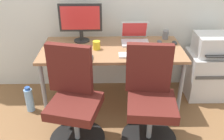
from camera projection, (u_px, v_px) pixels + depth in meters
ground_plane at (112, 101)px, 3.01m from camera, size 5.28×5.28×0.00m
desk at (112, 53)px, 2.71m from camera, size 1.54×0.71×0.70m
office_chair_left at (74, 101)px, 2.28m from camera, size 0.54×0.54×0.94m
office_chair_right at (150, 100)px, 2.30m from camera, size 0.54×0.54×0.94m
side_cabinet at (206, 74)px, 3.03m from camera, size 0.47×0.45×0.55m
printer at (212, 45)px, 2.84m from camera, size 0.38×0.40×0.24m
water_bottle_on_floor at (29, 99)px, 2.78m from camera, size 0.09×0.09×0.31m
desktop_monitor at (81, 20)px, 2.75m from camera, size 0.48×0.18×0.43m
open_laptop at (135, 37)px, 2.82m from camera, size 0.31×0.28×0.22m
keyboard_by_monitor at (76, 59)px, 2.43m from camera, size 0.34×0.12×0.02m
keyboard_by_laptop at (135, 55)px, 2.50m from camera, size 0.34×0.12×0.02m
mouse_by_monitor at (175, 43)px, 2.78m from camera, size 0.06×0.10×0.03m
mouse_by_laptop at (160, 42)px, 2.80m from camera, size 0.06×0.10×0.03m
coffee_mug at (97, 45)px, 2.63m from camera, size 0.08×0.08×0.09m
pen_cup at (165, 35)px, 2.90m from camera, size 0.07×0.07×0.10m
phone_near_monitor at (163, 48)px, 2.67m from camera, size 0.07×0.14×0.01m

